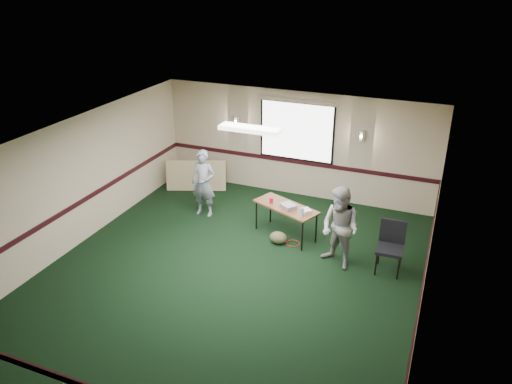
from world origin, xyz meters
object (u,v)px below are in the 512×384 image
at_px(projector, 288,206).
at_px(person_left, 204,183).
at_px(person_right, 340,228).
at_px(folding_table, 286,208).
at_px(conference_chair, 391,242).

relative_size(projector, person_left, 0.18).
xyz_separation_m(projector, person_right, (1.27, -0.64, 0.06)).
distance_m(person_left, person_right, 3.60).
bearing_deg(person_right, person_left, -168.15).
bearing_deg(person_right, folding_table, 179.24).
distance_m(folding_table, conference_chair, 2.36).
relative_size(person_left, person_right, 0.96).
height_order(projector, person_right, person_right).
bearing_deg(person_left, conference_chair, -11.60).
bearing_deg(folding_table, person_right, -5.80).
height_order(folding_table, person_right, person_right).
xyz_separation_m(conference_chair, person_left, (-4.43, 0.73, 0.21)).
bearing_deg(person_left, folding_table, -8.96).
xyz_separation_m(folding_table, person_right, (1.35, -0.73, 0.16)).
bearing_deg(person_right, conference_chair, 42.09).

